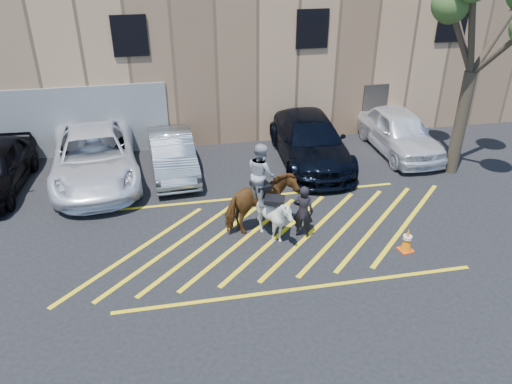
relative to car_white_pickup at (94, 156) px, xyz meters
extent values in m
plane|color=black|center=(5.63, -4.70, -0.88)|extent=(90.00, 90.00, 0.00)
imported|color=white|center=(0.00, 0.00, 0.00)|extent=(3.52, 6.60, 1.76)
imported|color=gray|center=(2.77, -0.02, -0.15)|extent=(1.80, 4.53, 1.47)
imported|color=black|center=(8.06, 0.02, -0.01)|extent=(2.70, 6.10, 1.74)
imported|color=white|center=(11.86, 0.21, -0.03)|extent=(2.07, 5.03, 1.71)
imported|color=black|center=(6.34, -5.10, -0.05)|extent=(0.72, 0.63, 1.67)
cube|color=tan|center=(5.63, 7.30, 2.62)|extent=(32.00, 10.00, 7.00)
cube|color=black|center=(1.63, 2.26, 3.72)|extent=(1.30, 0.08, 1.50)
cube|color=black|center=(8.63, 2.26, 3.72)|extent=(1.30, 0.08, 1.50)
cube|color=black|center=(14.63, 2.26, 3.72)|extent=(1.30, 0.08, 1.50)
cube|color=#38332D|center=(11.63, 2.26, 0.22)|extent=(1.10, 0.08, 2.20)
cube|color=yellow|center=(1.43, -5.00, -0.88)|extent=(4.20, 4.20, 0.01)
cube|color=yellow|center=(2.48, -5.00, -0.88)|extent=(4.20, 4.20, 0.01)
cube|color=yellow|center=(3.53, -5.00, -0.88)|extent=(4.20, 4.20, 0.01)
cube|color=yellow|center=(4.58, -5.00, -0.88)|extent=(4.20, 4.20, 0.01)
cube|color=yellow|center=(5.63, -5.00, -0.88)|extent=(4.20, 4.20, 0.01)
cube|color=yellow|center=(6.68, -5.00, -0.88)|extent=(4.20, 4.20, 0.01)
cube|color=yellow|center=(7.73, -5.00, -0.88)|extent=(4.20, 4.20, 0.01)
cube|color=yellow|center=(8.78, -5.00, -0.88)|extent=(4.20, 4.20, 0.01)
cube|color=yellow|center=(9.83, -5.00, -0.88)|extent=(4.20, 4.20, 0.01)
cube|color=yellow|center=(5.63, -2.50, -0.88)|extent=(9.50, 0.12, 0.01)
cube|color=yellow|center=(5.63, -7.50, -0.88)|extent=(9.50, 0.12, 0.01)
imported|color=#5C3815|center=(5.18, -4.56, 0.03)|extent=(2.35, 1.59, 1.82)
imported|color=#9698A0|center=(5.18, -4.56, 1.04)|extent=(0.94, 1.07, 1.85)
cube|color=black|center=(5.18, -4.56, 0.66)|extent=(0.61, 0.67, 0.14)
imported|color=silver|center=(5.46, -5.12, -0.14)|extent=(1.59, 1.68, 1.49)
cube|color=black|center=(5.46, -5.12, 0.45)|extent=(0.68, 0.62, 0.14)
cube|color=#FB450A|center=(9.05, -6.42, -0.87)|extent=(0.44, 0.44, 0.03)
cone|color=orange|center=(9.05, -6.42, -0.50)|extent=(0.32, 0.32, 0.70)
cylinder|color=white|center=(9.05, -6.42, -0.44)|extent=(0.25, 0.25, 0.10)
cylinder|color=#483D2C|center=(13.05, -1.97, 1.02)|extent=(0.44, 0.44, 3.80)
cylinder|color=#4D3F2E|center=(13.83, -1.83, 4.09)|extent=(1.76, 0.51, 2.68)
cylinder|color=#49342C|center=(12.97, -1.11, 3.92)|extent=(0.33, 1.88, 2.34)
cylinder|color=#45352A|center=(12.44, -1.97, 3.97)|extent=(1.40, 0.20, 2.39)
cylinder|color=#4B3D2D|center=(13.39, -2.69, 3.71)|extent=(0.78, 1.62, 1.96)
cylinder|color=#483C2C|center=(12.57, -2.24, 4.32)|extent=(1.16, 0.77, 3.11)
sphere|color=#48632A|center=(11.83, -1.97, 5.11)|extent=(1.20, 1.20, 1.20)
camera|label=1|loc=(2.56, -17.16, 7.47)|focal=35.00mm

